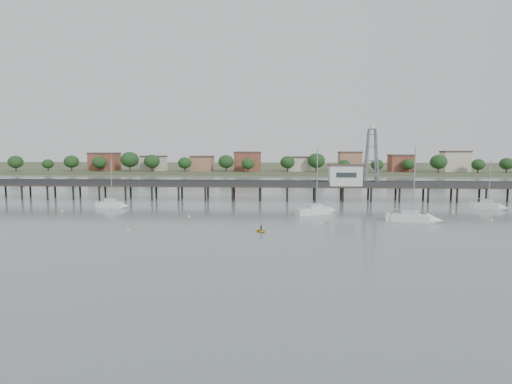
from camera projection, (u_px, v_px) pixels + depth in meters
The scene contains 13 objects.
ground_plane at pixel (204, 261), 50.84m from camera, with size 500.00×500.00×0.00m, color slate.
pier at pixel (247, 186), 110.03m from camera, with size 150.00×5.00×5.50m.
pier_building at pixel (345, 175), 108.16m from camera, with size 8.40×5.40×5.30m.
lattice_tower at pixel (371, 157), 107.30m from camera, with size 3.20×3.20×15.50m.
sailboat_d at pixel (419, 219), 77.54m from camera, with size 9.25×5.04×14.61m.
sailboat_c at pixel (321, 211), 87.50m from camera, with size 8.66×6.18×14.01m.
sailboat_e at pixel (491, 206), 93.94m from camera, with size 6.94×5.13×11.45m.
sailboat_b at pixel (115, 205), 96.18m from camera, with size 6.92×2.45×11.38m.
white_tender at pixel (113, 204), 100.06m from camera, with size 4.26×3.04×1.53m.
yellow_dinghy at pixel (261, 232), 68.45m from camera, with size 1.63×0.47×2.28m, color gold.
dinghy_occupant at pixel (261, 232), 68.45m from camera, with size 0.36×0.98×0.23m, color black.
mooring_buoys at pixel (295, 217), 82.77m from camera, with size 85.76×26.32×0.39m.
far_shore at pixel (270, 167), 288.59m from camera, with size 500.00×170.00×10.40m.
Camera 1 is at (9.36, -49.26, 13.28)m, focal length 30.00 mm.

